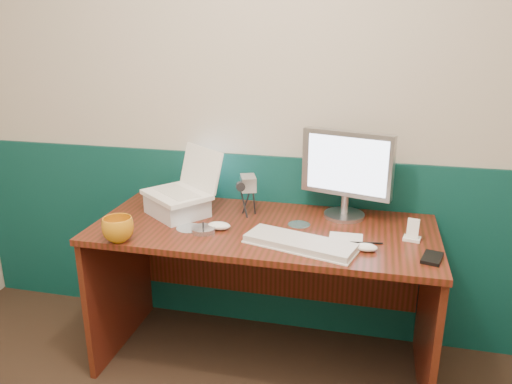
% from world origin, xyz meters
% --- Properties ---
extents(back_wall, '(3.50, 0.04, 2.50)m').
position_xyz_m(back_wall, '(0.00, 1.75, 1.25)').
color(back_wall, '#B9AF9C').
rests_on(back_wall, ground).
extents(wainscot, '(3.48, 0.02, 1.00)m').
position_xyz_m(wainscot, '(0.00, 1.74, 0.50)').
color(wainscot, '#083736').
rests_on(wainscot, ground).
extents(desk, '(1.60, 0.70, 0.75)m').
position_xyz_m(desk, '(0.09, 1.38, 0.38)').
color(desk, '#371A0A').
rests_on(desk, ground).
extents(laptop_riser, '(0.36, 0.35, 0.09)m').
position_xyz_m(laptop_riser, '(-0.36, 1.43, 0.80)').
color(laptop_riser, silver).
rests_on(laptop_riser, desk).
extents(laptop, '(0.40, 0.38, 0.26)m').
position_xyz_m(laptop, '(-0.36, 1.43, 0.98)').
color(laptop, white).
rests_on(laptop, laptop_riser).
extents(monitor, '(0.46, 0.24, 0.44)m').
position_xyz_m(monitor, '(0.45, 1.60, 0.97)').
color(monitor, '#A8A8AD').
rests_on(monitor, desk).
extents(keyboard, '(0.50, 0.28, 0.03)m').
position_xyz_m(keyboard, '(0.29, 1.20, 0.76)').
color(keyboard, silver).
rests_on(keyboard, desk).
extents(mouse_right, '(0.10, 0.06, 0.03)m').
position_xyz_m(mouse_right, '(0.57, 1.22, 0.77)').
color(mouse_right, white).
rests_on(mouse_right, desk).
extents(mouse_left, '(0.11, 0.07, 0.04)m').
position_xyz_m(mouse_left, '(-0.10, 1.30, 0.77)').
color(mouse_left, white).
rests_on(mouse_left, desk).
extents(mug, '(0.18, 0.18, 0.11)m').
position_xyz_m(mug, '(-0.49, 1.07, 0.80)').
color(mug, '#C47812').
rests_on(mug, desk).
extents(camcorder, '(0.12, 0.14, 0.19)m').
position_xyz_m(camcorder, '(-0.02, 1.51, 0.84)').
color(camcorder, '#BBBCC0').
rests_on(camcorder, desk).
extents(cd_spindle, '(0.11, 0.11, 0.02)m').
position_xyz_m(cd_spindle, '(-0.16, 1.25, 0.76)').
color(cd_spindle, '#AFB4C0').
rests_on(cd_spindle, desk).
extents(cd_loose_a, '(0.13, 0.13, 0.00)m').
position_xyz_m(cd_loose_a, '(-0.24, 1.28, 0.75)').
color(cd_loose_a, silver).
rests_on(cd_loose_a, desk).
extents(cd_loose_b, '(0.11, 0.11, 0.00)m').
position_xyz_m(cd_loose_b, '(0.25, 1.44, 0.75)').
color(cd_loose_b, silver).
rests_on(cd_loose_b, desk).
extents(pen, '(0.14, 0.03, 0.01)m').
position_xyz_m(pen, '(0.57, 1.29, 0.75)').
color(pen, black).
rests_on(pen, desk).
extents(papers, '(0.15, 0.10, 0.00)m').
position_xyz_m(papers, '(0.48, 1.34, 0.75)').
color(papers, silver).
rests_on(papers, desk).
extents(dock, '(0.08, 0.07, 0.01)m').
position_xyz_m(dock, '(0.76, 1.38, 0.76)').
color(dock, white).
rests_on(dock, desk).
extents(music_player, '(0.05, 0.03, 0.09)m').
position_xyz_m(music_player, '(0.76, 1.38, 0.81)').
color(music_player, white).
rests_on(music_player, dock).
extents(pda, '(0.10, 0.14, 0.01)m').
position_xyz_m(pda, '(0.83, 1.20, 0.76)').
color(pda, black).
rests_on(pda, desk).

